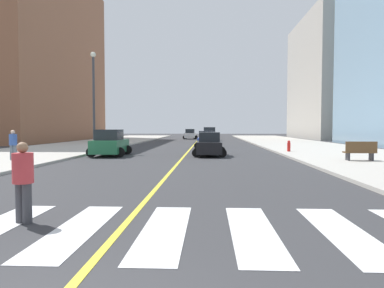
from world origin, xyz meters
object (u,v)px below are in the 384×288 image
at_px(park_bench, 360,151).
at_px(pedestrian_crossing, 23,179).
at_px(car_black_second, 209,145).
at_px(street_lamp, 94,93).
at_px(fire_hydrant, 289,146).
at_px(car_blue_third, 206,140).
at_px(car_silver_fifth, 209,134).
at_px(car_green_fourth, 110,144).
at_px(pedestrian_walking_west, 13,144).
at_px(car_white_nearest, 190,134).

relative_size(park_bench, pedestrian_crossing, 1.01).
relative_size(car_black_second, street_lamp, 0.48).
xyz_separation_m(pedestrian_crossing, fire_hydrant, (10.47, 21.31, -0.40)).
height_order(car_blue_third, car_silver_fifth, car_silver_fifth).
distance_m(car_silver_fifth, fire_hydrant, 27.98).
height_order(car_green_fourth, street_lamp, street_lamp).
bearing_deg(car_green_fourth, pedestrian_walking_west, -132.49).
bearing_deg(fire_hydrant, car_silver_fifth, 103.18).
distance_m(car_green_fourth, park_bench, 16.67).
distance_m(pedestrian_crossing, fire_hydrant, 23.74).
bearing_deg(pedestrian_walking_west, car_silver_fifth, 59.35).
distance_m(car_white_nearest, pedestrian_walking_west, 42.62).
distance_m(car_white_nearest, park_bench, 42.89).
distance_m(pedestrian_walking_west, street_lamp, 9.78).
bearing_deg(car_black_second, car_silver_fifth, -89.40).
bearing_deg(street_lamp, park_bench, -23.75).
xyz_separation_m(car_black_second, pedestrian_walking_west, (-11.64, -5.40, 0.32)).
bearing_deg(car_white_nearest, park_bench, -72.20).
height_order(car_green_fourth, pedestrian_crossing, car_green_fourth).
bearing_deg(fire_hydrant, pedestrian_crossing, -116.18).
relative_size(fire_hydrant, street_lamp, 0.11).
bearing_deg(car_silver_fifth, street_lamp, 69.24).
bearing_deg(car_blue_third, car_silver_fifth, -90.99).
relative_size(car_silver_fifth, fire_hydrant, 5.30).
relative_size(car_silver_fifth, pedestrian_crossing, 2.64).
xyz_separation_m(car_black_second, park_bench, (8.80, -4.73, -0.12)).
xyz_separation_m(car_black_second, car_silver_fifth, (0.01, 30.21, 0.17)).
bearing_deg(park_bench, pedestrian_walking_west, 92.10).
relative_size(car_black_second, fire_hydrant, 4.38).
bearing_deg(fire_hydrant, park_bench, -72.61).
bearing_deg(car_black_second, park_bench, 152.36).
relative_size(pedestrian_crossing, fire_hydrant, 2.00).
relative_size(car_white_nearest, car_green_fourth, 0.91).
relative_size(car_white_nearest, park_bench, 2.22).
distance_m(car_blue_third, pedestrian_walking_west, 18.84).
bearing_deg(car_silver_fifth, car_green_fourth, 75.60).
relative_size(car_green_fourth, fire_hydrant, 4.93).
relative_size(car_silver_fifth, street_lamp, 0.58).
relative_size(car_white_nearest, street_lamp, 0.49).
relative_size(pedestrian_walking_west, street_lamp, 0.22).
xyz_separation_m(car_black_second, street_lamp, (-9.64, 3.39, 4.11)).
bearing_deg(pedestrian_crossing, street_lamp, 119.24).
relative_size(car_blue_third, fire_hydrant, 4.33).
height_order(car_white_nearest, car_silver_fifth, car_silver_fifth).
height_order(car_white_nearest, car_green_fourth, car_green_fourth).
xyz_separation_m(car_silver_fifth, park_bench, (8.79, -34.94, -0.29)).
height_order(car_green_fourth, pedestrian_walking_west, same).
relative_size(car_blue_third, park_bench, 2.14).
distance_m(car_white_nearest, car_silver_fifth, 7.04).
distance_m(car_silver_fifth, pedestrian_walking_west, 37.47).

